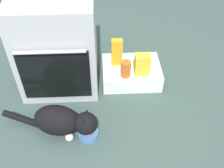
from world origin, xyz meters
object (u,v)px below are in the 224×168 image
Objects in this scene: sauce_jar at (126,69)px; snack_bag at (142,65)px; cat at (62,121)px; food_bowl at (88,133)px; pantry_cabinet at (131,72)px; juice_carton at (117,52)px; oven at (58,41)px.

snack_bag is at bearing 10.57° from sauce_jar.
snack_bag reaches higher than cat.
sauce_jar reaches higher than cat.
sauce_jar reaches higher than food_bowl.
pantry_cabinet is 2.05× the size of juice_carton.
pantry_cabinet is at bearing 59.55° from cat.
pantry_cabinet is 0.20m from snack_bag.
oven is 5.29× the size of food_bowl.
cat reaches higher than pantry_cabinet.
food_bowl is 0.20m from cat.
oven is at bearing 168.31° from snack_bag.
oven is at bearing 176.17° from pantry_cabinet.
snack_bag reaches higher than sauce_jar.
snack_bag reaches higher than food_bowl.
cat is at bearing 165.88° from food_bowl.
cat is (-0.17, 0.04, 0.09)m from food_bowl.
oven reaches higher than juice_carton.
sauce_jar is at bearing -17.07° from oven.
cat reaches higher than food_bowl.
food_bowl is 0.71m from juice_carton.
oven is at bearing 109.90° from food_bowl.
snack_bag is at bearing -33.93° from juice_carton.
sauce_jar is at bearing 55.88° from cat.
sauce_jar is (0.06, -0.16, -0.05)m from juice_carton.
snack_bag is 0.75× the size of juice_carton.
juice_carton is (0.24, 0.63, 0.24)m from food_bowl.
oven reaches higher than cat.
juice_carton is (0.47, -0.01, -0.12)m from oven.
cat is (0.05, -0.59, -0.27)m from oven.
snack_bag is 0.24m from juice_carton.
pantry_cabinet is at bearing -3.83° from oven.
food_bowl is (-0.37, -0.59, -0.05)m from pantry_cabinet.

